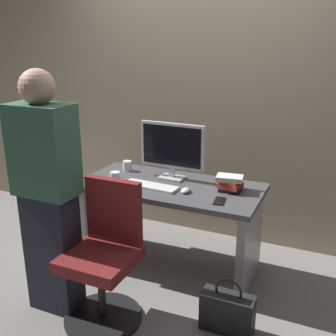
{
  "coord_description": "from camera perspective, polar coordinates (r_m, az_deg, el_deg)",
  "views": [
    {
      "loc": [
        1.18,
        -2.69,
        1.81
      ],
      "look_at": [
        0.0,
        -0.05,
        0.87
      ],
      "focal_mm": 43.2,
      "sensor_mm": 36.0,
      "label": 1
    }
  ],
  "objects": [
    {
      "name": "ground_plane",
      "position": [
        3.45,
        0.35,
        -13.65
      ],
      "size": [
        9.0,
        9.0,
        0.0
      ],
      "primitive_type": "plane",
      "color": "gray"
    },
    {
      "name": "wall_back",
      "position": [
        3.67,
        5.4,
        13.06
      ],
      "size": [
        6.4,
        0.1,
        3.0
      ],
      "primitive_type": "cube",
      "color": "tan",
      "rests_on": "ground"
    },
    {
      "name": "desk",
      "position": [
        3.22,
        0.37,
        -6.07
      ],
      "size": [
        1.4,
        0.68,
        0.72
      ],
      "color": "#4C4C51",
      "rests_on": "ground"
    },
    {
      "name": "office_chair",
      "position": [
        2.74,
        -8.89,
        -12.61
      ],
      "size": [
        0.52,
        0.52,
        0.94
      ],
      "color": "black",
      "rests_on": "ground"
    },
    {
      "name": "person_at_desk",
      "position": [
        2.73,
        -16.6,
        -3.65
      ],
      "size": [
        0.4,
        0.24,
        1.64
      ],
      "color": "#262838",
      "rests_on": "ground"
    },
    {
      "name": "monitor",
      "position": [
        3.19,
        0.57,
        2.84
      ],
      "size": [
        0.54,
        0.15,
        0.46
      ],
      "color": "silver",
      "rests_on": "desk"
    },
    {
      "name": "keyboard",
      "position": [
        3.08,
        -2.48,
        -2.55
      ],
      "size": [
        0.44,
        0.15,
        0.02
      ],
      "primitive_type": "cube",
      "rotation": [
        0.0,
        0.0,
        -0.06
      ],
      "color": "white",
      "rests_on": "desk"
    },
    {
      "name": "mouse",
      "position": [
        2.97,
        2.49,
        -3.18
      ],
      "size": [
        0.06,
        0.1,
        0.03
      ],
      "primitive_type": "ellipsoid",
      "color": "white",
      "rests_on": "desk"
    },
    {
      "name": "cup_near_keyboard",
      "position": [
        3.18,
        -7.45,
        -1.35
      ],
      "size": [
        0.08,
        0.08,
        0.09
      ],
      "primitive_type": "cylinder",
      "color": "white",
      "rests_on": "desk"
    },
    {
      "name": "cup_by_monitor",
      "position": [
        3.46,
        -5.78,
        0.31
      ],
      "size": [
        0.07,
        0.07,
        0.09
      ],
      "primitive_type": "cylinder",
      "color": "silver",
      "rests_on": "desk"
    },
    {
      "name": "book_stack",
      "position": [
        3.02,
        8.73,
        -2.12
      ],
      "size": [
        0.21,
        0.18,
        0.12
      ],
      "color": "black",
      "rests_on": "desk"
    },
    {
      "name": "cell_phone",
      "position": [
        2.84,
        7.26,
        -4.65
      ],
      "size": [
        0.09,
        0.15,
        0.01
      ],
      "primitive_type": "cube",
      "rotation": [
        0.0,
        0.0,
        0.13
      ],
      "color": "black",
      "rests_on": "desk"
    },
    {
      "name": "handbag",
      "position": [
        2.77,
        8.37,
        -19.43
      ],
      "size": [
        0.34,
        0.14,
        0.38
      ],
      "color": "#262628",
      "rests_on": "ground"
    }
  ]
}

